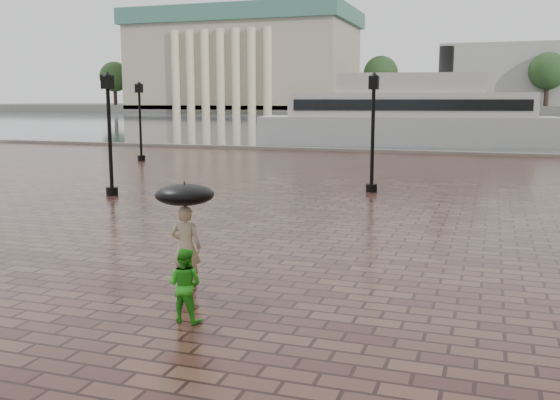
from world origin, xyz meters
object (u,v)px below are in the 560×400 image
street_lamps (199,127)px  adult_pedestrian (186,247)px  child_pedestrian (185,285)px  ferry_near (408,116)px

street_lamps → adult_pedestrian: size_ratio=9.76×
adult_pedestrian → child_pedestrian: adult_pedestrian is taller
child_pedestrian → adult_pedestrian: bearing=-61.6°
adult_pedestrian → street_lamps: bearing=-73.2°
adult_pedestrian → child_pedestrian: (0.81, -1.62, -0.19)m
street_lamps → child_pedestrian: bearing=-64.7°
street_lamps → child_pedestrian: size_ratio=12.79×
adult_pedestrian → ferry_near: (-0.91, 39.17, 1.46)m
street_lamps → adult_pedestrian: (6.97, -14.84, -1.53)m
ferry_near → adult_pedestrian: bearing=-99.8°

